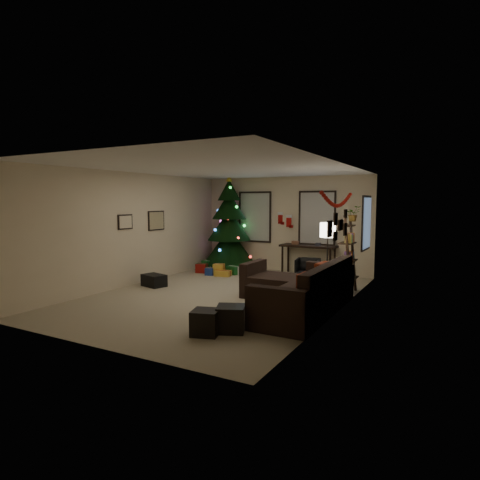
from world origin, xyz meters
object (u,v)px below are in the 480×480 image
desk (308,249)px  bookshelf (349,255)px  desk_chair (308,269)px  christmas_tree (229,229)px  sofa (300,292)px

desk → bookshelf: 2.21m
desk_chair → desk: bearing=97.8°
bookshelf → christmas_tree: bearing=159.0°
christmas_tree → desk_chair: bearing=-11.5°
christmas_tree → sofa: bearing=-43.8°
christmas_tree → bookshelf: (3.93, -1.51, -0.37)m
christmas_tree → sofa: (3.44, -3.30, -0.90)m
desk_chair → bookshelf: bearing=-47.5°
christmas_tree → sofa: size_ratio=0.96×
sofa → desk: bearing=106.5°
sofa → desk: 3.58m
sofa → desk_chair: 2.87m
christmas_tree → bookshelf: size_ratio=1.69×
sofa → desk: sofa is taller
desk_chair → christmas_tree: bearing=158.0°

